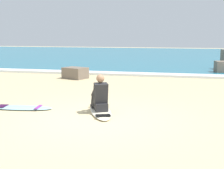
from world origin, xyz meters
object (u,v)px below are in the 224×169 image
at_px(surfboard_main, 100,111).
at_px(surfer_seated, 100,96).
at_px(surfboard_spare_near, 21,108).
at_px(shoreline_rock, 75,73).

height_order(surfboard_main, surfer_seated, surfer_seated).
height_order(surfer_seated, surfboard_spare_near, surfer_seated).
distance_m(surfboard_main, surfer_seated, 0.41).
xyz_separation_m(surfboard_main, surfboard_spare_near, (-2.21, -0.19, 0.00)).
relative_size(surfboard_spare_near, shoreline_rock, 1.75).
relative_size(surfer_seated, surfboard_spare_near, 0.53).
bearing_deg(shoreline_rock, surfer_seated, -64.53).
bearing_deg(surfboard_spare_near, surfboard_main, 4.82).
bearing_deg(surfboard_main, shoreline_rock, 115.67).
bearing_deg(shoreline_rock, surfboard_spare_near, -84.13).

